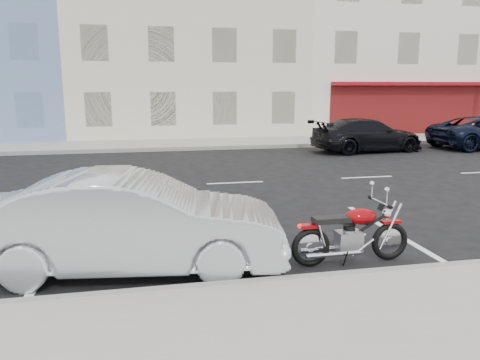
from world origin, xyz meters
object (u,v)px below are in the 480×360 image
Objects in this scene: car_far at (367,135)px; sedan_silver at (132,223)px; motorcycle at (392,233)px; fire_hydrant at (471,129)px.

sedan_silver is at bearing 133.65° from car_far.
motorcycle is 3.94m from sedan_silver.
car_far is at bearing 64.31° from motorcycle.
sedan_silver is (-16.67, -14.44, 0.19)m from fire_hydrant.
fire_hydrant is 8.13m from car_far.
fire_hydrant is 19.55m from motorcycle.
car_far is (-7.43, -3.30, 0.15)m from fire_hydrant.
fire_hydrant is 22.06m from sedan_silver.
motorcycle is at bearing -88.07° from sedan_silver.
fire_hydrant is at bearing 48.41° from motorcycle.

